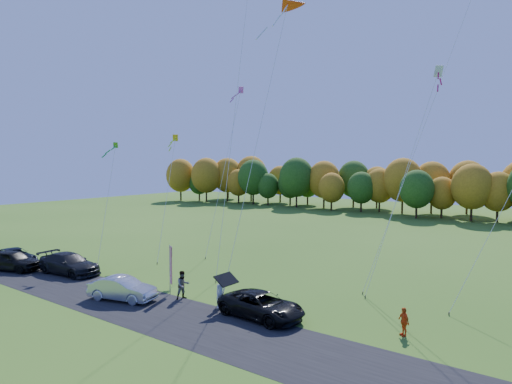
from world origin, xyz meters
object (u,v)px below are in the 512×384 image
Objects in this scene: silver_sedan at (122,289)px; person_east at (404,322)px; feather_flag at (171,265)px; black_suv at (261,305)px.

silver_sedan is 3.06× the size of person_east.
silver_sedan is 18.24m from person_east.
silver_sedan is 3.58m from feather_flag.
feather_flag is at bearing -133.12° from person_east.
black_suv is 7.99m from feather_flag.
black_suv is 10.05m from silver_sedan.
silver_sedan is (-9.63, -2.87, 0.01)m from black_suv.
person_east is (7.84, 2.35, 0.01)m from black_suv.
black_suv is at bearing -89.38° from silver_sedan.
person_east is 15.95m from feather_flag.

